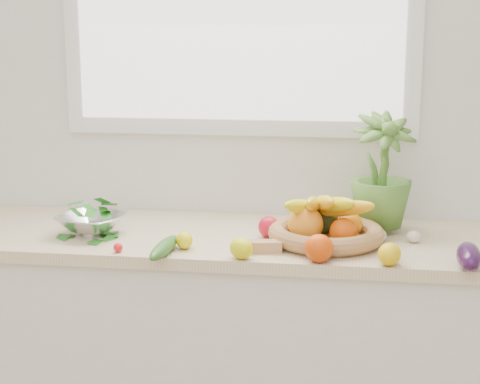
# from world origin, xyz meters

# --- Properties ---
(back_wall) EXTENTS (4.50, 0.02, 2.70)m
(back_wall) POSITION_xyz_m (0.00, 2.25, 1.35)
(back_wall) COLOR white
(back_wall) RESTS_ON ground
(counter_cabinet) EXTENTS (2.20, 0.58, 0.86)m
(counter_cabinet) POSITION_xyz_m (0.00, 1.95, 0.43)
(counter_cabinet) COLOR silver
(counter_cabinet) RESTS_ON ground
(countertop) EXTENTS (2.24, 0.62, 0.04)m
(countertop) POSITION_xyz_m (0.00, 1.95, 0.88)
(countertop) COLOR beige
(countertop) RESTS_ON counter_cabinet
(orange_loose) EXTENTS (0.11, 0.11, 0.09)m
(orange_loose) POSITION_xyz_m (0.33, 1.67, 0.94)
(orange_loose) COLOR #DC4306
(orange_loose) RESTS_ON countertop
(lemon_a) EXTENTS (0.07, 0.08, 0.05)m
(lemon_a) POSITION_xyz_m (-0.10, 1.75, 0.93)
(lemon_a) COLOR yellow
(lemon_a) RESTS_ON countertop
(lemon_b) EXTENTS (0.09, 0.10, 0.07)m
(lemon_b) POSITION_xyz_m (0.53, 1.67, 0.93)
(lemon_b) COLOR yellow
(lemon_b) RESTS_ON countertop
(lemon_c) EXTENTS (0.10, 0.10, 0.06)m
(lemon_c) POSITION_xyz_m (0.09, 1.67, 0.93)
(lemon_c) COLOR yellow
(lemon_c) RESTS_ON countertop
(apple) EXTENTS (0.08, 0.08, 0.07)m
(apple) POSITION_xyz_m (0.15, 1.92, 0.94)
(apple) COLOR red
(apple) RESTS_ON countertop
(ginger) EXTENTS (0.12, 0.06, 0.04)m
(ginger) POSITION_xyz_m (0.15, 1.75, 0.92)
(ginger) COLOR tan
(ginger) RESTS_ON countertop
(garlic_a) EXTENTS (0.06, 0.06, 0.04)m
(garlic_a) POSITION_xyz_m (0.62, 1.93, 0.92)
(garlic_a) COLOR beige
(garlic_a) RESTS_ON countertop
(garlic_b) EXTENTS (0.07, 0.07, 0.05)m
(garlic_b) POSITION_xyz_m (0.51, 1.91, 0.92)
(garlic_b) COLOR white
(garlic_b) RESTS_ON countertop
(garlic_c) EXTENTS (0.07, 0.07, 0.05)m
(garlic_c) POSITION_xyz_m (0.42, 1.80, 0.92)
(garlic_c) COLOR beige
(garlic_c) RESTS_ON countertop
(eggplant) EXTENTS (0.08, 0.19, 0.07)m
(eggplant) POSITION_xyz_m (0.76, 1.67, 0.94)
(eggplant) COLOR #2C0E34
(eggplant) RESTS_ON countertop
(cucumber) EXTENTS (0.06, 0.25, 0.05)m
(cucumber) POSITION_xyz_m (-0.15, 1.68, 0.92)
(cucumber) COLOR #1E5A1A
(cucumber) RESTS_ON countertop
(radish) EXTENTS (0.04, 0.04, 0.03)m
(radish) POSITION_xyz_m (-0.30, 1.68, 0.91)
(radish) COLOR red
(radish) RESTS_ON countertop
(potted_herb) EXTENTS (0.29, 0.29, 0.39)m
(potted_herb) POSITION_xyz_m (0.52, 2.05, 1.12)
(potted_herb) COLOR #4E7E2D
(potted_herb) RESTS_ON countertop
(fruit_basket) EXTENTS (0.46, 0.46, 0.19)m
(fruit_basket) POSITION_xyz_m (0.34, 1.88, 0.95)
(fruit_basket) COLOR tan
(fruit_basket) RESTS_ON countertop
(colander_with_spinach) EXTENTS (0.27, 0.27, 0.12)m
(colander_with_spinach) POSITION_xyz_m (-0.45, 1.87, 0.96)
(colander_with_spinach) COLOR silver
(colander_with_spinach) RESTS_ON countertop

